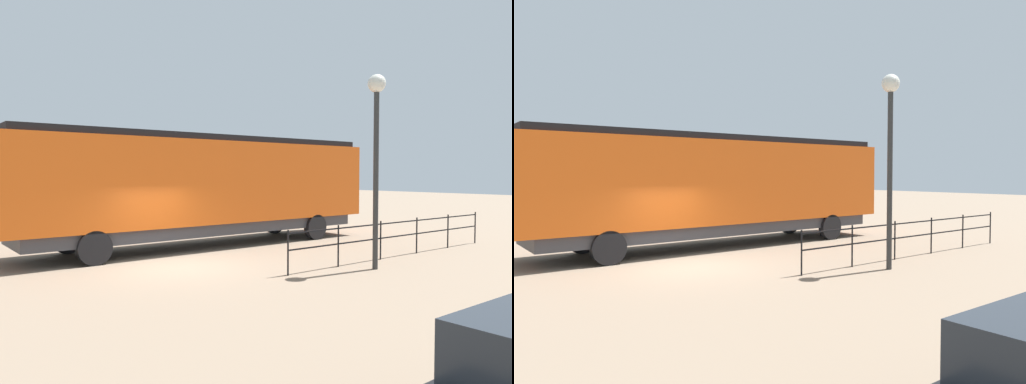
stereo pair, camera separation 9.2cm
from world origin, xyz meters
The scene contains 4 objects.
ground_plane centered at (0.00, 0.00, 0.00)m, with size 120.00×120.00×0.00m, color #84705B.
locomotive centered at (-3.23, 3.42, 2.44)m, with size 3.10×15.22×4.37m.
lamp_post centered at (3.97, 4.58, 4.23)m, with size 0.54×0.54×5.85m.
platform_fence centered at (3.05, 7.08, 0.84)m, with size 0.05×10.44×1.30m.
Camera 2 is at (13.19, -7.03, 2.88)m, focal length 33.69 mm.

